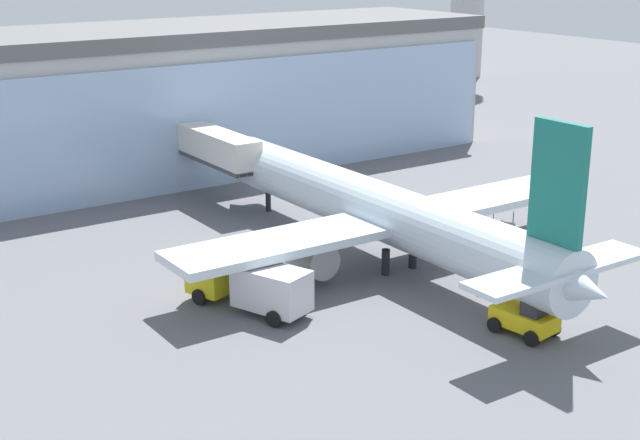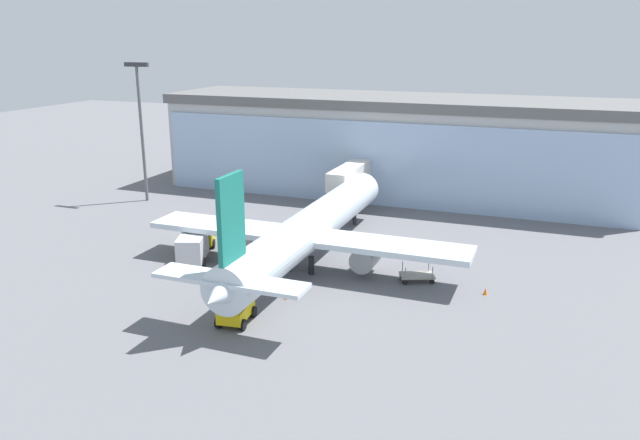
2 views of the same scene
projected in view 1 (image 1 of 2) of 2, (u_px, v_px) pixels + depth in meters
The scene contains 9 objects.
ground at pixel (463, 299), 49.91m from camera, with size 240.00×240.00×0.00m, color slate.
terminal_building at pixel (173, 98), 77.00m from camera, with size 59.62×15.38×12.36m.
jet_bridge at pixel (204, 144), 68.80m from camera, with size 2.35×14.15×5.55m.
airplane at pixel (381, 212), 54.60m from camera, with size 28.99×34.97×11.08m.
catering_truck at pixel (252, 284), 47.97m from camera, with size 4.64×7.61×2.65m.
baggage_cart at pixel (497, 228), 60.58m from camera, with size 3.21×2.59×1.50m.
pushback_tug at pixel (527, 317), 45.06m from camera, with size 2.55×3.42×2.30m.
safety_cone_nose at pixel (479, 291), 50.24m from camera, with size 0.36×0.36×0.55m, color orange.
safety_cone_wingtip at pixel (563, 220), 63.09m from camera, with size 0.36×0.36×0.55m, color orange.
Camera 1 is at (-32.82, -33.67, 19.10)m, focal length 50.00 mm.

